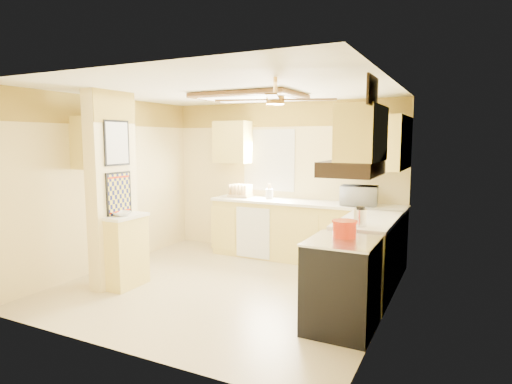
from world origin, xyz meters
The scene contains 34 objects.
floor centered at (0.00, 0.00, 0.00)m, with size 4.00×4.00×0.00m, color beige.
ceiling centered at (0.00, 0.00, 2.50)m, with size 4.00×4.00×0.00m, color white.
wall_back centered at (0.00, 1.90, 1.25)m, with size 4.00×4.00×0.00m, color #F2DB94.
wall_front centered at (0.00, -1.90, 1.25)m, with size 4.00×4.00×0.00m, color #F2DB94.
wall_left centered at (-2.00, 0.00, 1.25)m, with size 3.80×3.80×0.00m, color #F2DB94.
wall_right centered at (2.00, 0.00, 1.25)m, with size 3.80×3.80×0.00m, color #F2DB94.
wallpaper_border centered at (0.00, 1.88, 2.30)m, with size 4.00×0.02×0.40m, color gold.
partition_column centered at (-1.35, -0.55, 1.25)m, with size 0.20×0.70×2.50m, color #F2DB94.
partition_ledge centered at (-1.13, -0.55, 0.45)m, with size 0.25×0.55×0.90m, color #EFDC62.
ledge_top centered at (-1.13, -0.55, 0.92)m, with size 0.28×0.58×0.04m, color white.
lower_cabinets_back centered at (0.50, 1.60, 0.45)m, with size 3.00×0.60×0.90m, color #EFDC62.
lower_cabinets_right centered at (1.70, 0.60, 0.45)m, with size 0.60×1.40×0.90m, color #EFDC62.
countertop_back centered at (0.50, 1.59, 0.92)m, with size 3.04×0.64×0.04m, color white.
countertop_right centered at (1.69, 0.60, 0.92)m, with size 0.64×1.44×0.04m, color white.
dishwasher_panel centered at (-0.25, 1.29, 0.43)m, with size 0.58×0.02×0.80m, color white.
window centered at (-0.25, 1.89, 1.55)m, with size 0.92×0.02×1.02m.
upper_cab_back_left centered at (-0.85, 1.72, 1.85)m, with size 0.60×0.35×0.70m, color #EFDC62.
upper_cab_back_right centered at (1.55, 1.72, 1.85)m, with size 0.90×0.35×0.70m, color #EFDC62.
upper_cab_right centered at (1.82, 1.25, 1.85)m, with size 0.35×1.00×0.70m, color #EFDC62.
upper_cab_left_wall centered at (-1.82, -0.25, 1.85)m, with size 0.35×0.75×0.70m, color #EFDC62.
upper_cab_over_stove centered at (1.82, -0.55, 1.95)m, with size 0.35×0.76×0.52m, color #EFDC62.
stove centered at (1.67, -0.55, 0.46)m, with size 0.68×0.77×0.92m.
range_hood centered at (1.74, -0.55, 1.62)m, with size 0.50×0.76×0.14m, color black.
poster_menu centered at (-1.24, -0.55, 1.85)m, with size 0.02×0.42×0.57m.
poster_nashville centered at (-1.24, -0.55, 1.20)m, with size 0.02×0.42×0.57m.
ceiling_light_panel centered at (0.10, 0.50, 2.46)m, with size 1.35×0.95×0.06m.
ceiling_fan centered at (1.00, -0.70, 2.29)m, with size 1.15×1.15×0.26m.
vent_grate centered at (1.98, -0.90, 2.30)m, with size 0.02×0.40×0.25m, color black.
microwave centered at (1.34, 1.57, 1.08)m, with size 0.52×0.35×0.29m, color white.
bowl centered at (-1.14, -0.62, 0.97)m, with size 0.22×0.22×0.05m, color white.
dutch_oven centered at (1.65, -0.43, 1.00)m, with size 0.26×0.26×0.17m.
kettle centered at (1.70, 0.06, 1.04)m, with size 0.14×0.14×0.22m.
dish_rack centered at (-0.65, 1.61, 1.02)m, with size 0.37×0.28×0.21m.
utensil_crock centered at (-0.13, 1.65, 1.02)m, with size 0.12×0.12×0.25m.
Camera 1 is at (2.73, -4.62, 1.90)m, focal length 30.00 mm.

